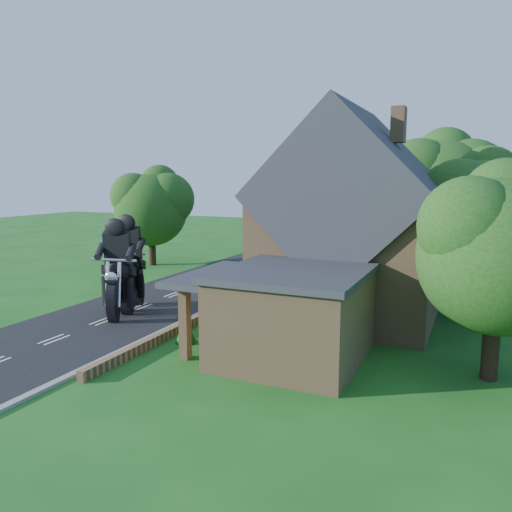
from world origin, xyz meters
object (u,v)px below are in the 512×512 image
at_px(motorcycle_lead, 120,304).
at_px(garden_wall, 230,303).
at_px(house, 352,229).
at_px(annex, 291,312).
at_px(motorcycle_follow, 131,295).

bearing_deg(motorcycle_lead, garden_wall, -143.26).
distance_m(house, annex, 7.30).
bearing_deg(motorcycle_follow, house, -169.87).
bearing_deg(motorcycle_lead, house, -163.90).
relative_size(annex, motorcycle_lead, 4.45).
xyz_separation_m(house, motorcycle_lead, (-9.98, -5.31, -3.60)).
distance_m(house, motorcycle_follow, 11.88).
xyz_separation_m(motorcycle_lead, motorcycle_follow, (-0.78, 1.81, 0.01)).
distance_m(motorcycle_lead, motorcycle_follow, 1.97).
xyz_separation_m(garden_wall, motorcycle_lead, (-3.79, -4.31, 0.54)).
xyz_separation_m(garden_wall, house, (6.19, 1.00, 4.14)).
bearing_deg(motorcycle_follow, motorcycle_lead, 105.61).
xyz_separation_m(house, motorcycle_follow, (-10.77, -3.50, -3.60)).
bearing_deg(house, annex, -95.24).
bearing_deg(house, garden_wall, -170.83).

